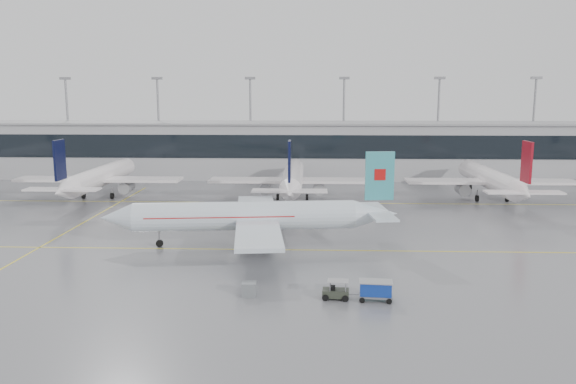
{
  "coord_description": "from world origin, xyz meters",
  "views": [
    {
      "loc": [
        2.92,
        -65.3,
        18.37
      ],
      "look_at": [
        0.0,
        12.0,
        5.0
      ],
      "focal_mm": 35.0,
      "sensor_mm": 36.0,
      "label": 1
    }
  ],
  "objects_px": {
    "baggage_cart": "(376,289)",
    "gse_unit": "(249,289)",
    "air_canada_jet": "(255,216)",
    "baggage_tug": "(336,292)"
  },
  "relations": [
    {
      "from": "air_canada_jet",
      "to": "baggage_cart",
      "type": "xyz_separation_m",
      "value": [
        12.67,
        -18.61,
        -2.58
      ]
    },
    {
      "from": "air_canada_jet",
      "to": "gse_unit",
      "type": "relative_size",
      "value": 28.22
    },
    {
      "from": "air_canada_jet",
      "to": "gse_unit",
      "type": "xyz_separation_m",
      "value": [
        1.08,
        -17.85,
        -3.01
      ]
    },
    {
      "from": "gse_unit",
      "to": "baggage_cart",
      "type": "bearing_deg",
      "value": -4.79
    },
    {
      "from": "air_canada_jet",
      "to": "baggage_cart",
      "type": "relative_size",
      "value": 11.79
    },
    {
      "from": "baggage_tug",
      "to": "baggage_cart",
      "type": "xyz_separation_m",
      "value": [
        3.59,
        -0.29,
        0.46
      ]
    },
    {
      "from": "baggage_cart",
      "to": "gse_unit",
      "type": "xyz_separation_m",
      "value": [
        -11.58,
        0.75,
        -0.43
      ]
    },
    {
      "from": "baggage_cart",
      "to": "gse_unit",
      "type": "bearing_deg",
      "value": -179.09
    },
    {
      "from": "baggage_tug",
      "to": "gse_unit",
      "type": "xyz_separation_m",
      "value": [
        -7.99,
        0.46,
        0.03
      ]
    },
    {
      "from": "baggage_cart",
      "to": "baggage_tug",
      "type": "bearing_deg",
      "value": -180.0
    }
  ]
}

